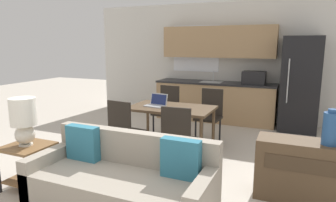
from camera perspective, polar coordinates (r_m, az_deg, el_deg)
The scene contains 14 objects.
wall_back at distance 7.21m, azimuth 9.73°, elevation 7.48°, with size 6.40×0.07×2.70m.
kitchen_counter at distance 6.96m, azimuth 9.22°, elevation 3.16°, with size 2.72×0.65×2.15m.
refrigerator at distance 6.62m, azimuth 23.82°, elevation 2.96°, with size 0.73×0.77×1.91m.
dining_table at distance 4.87m, azimuth 0.64°, elevation -1.96°, with size 1.35×0.82×0.75m.
couch at distance 3.30m, azimuth -8.52°, elevation -14.81°, with size 1.95×0.80×0.84m.
side_table at distance 4.09m, azimuth -25.06°, elevation -10.00°, with size 0.51×0.51×0.55m.
table_lamp at distance 3.95m, azimuth -25.81°, elevation -3.05°, with size 0.30×0.30×0.58m.
credenza at distance 3.77m, azimuth 24.60°, elevation -12.05°, with size 1.05×0.41×0.70m.
vase at distance 3.59m, azimuth 28.64°, elevation -4.59°, with size 0.17×0.17×0.39m.
dining_chair_far_left at distance 5.79m, azimuth -0.16°, elevation -1.44°, with size 0.44×0.44×0.96m.
dining_chair_far_right at distance 5.46m, azimuth 7.96°, elevation -2.30°, with size 0.45×0.45×0.96m.
dining_chair_near_left at distance 4.47m, azimuth -8.28°, elevation -5.26°, with size 0.46×0.46×0.96m.
dining_chair_near_right at distance 4.04m, azimuth 2.00°, elevation -6.92°, with size 0.45×0.45×0.96m.
laptop at distance 4.93m, azimuth -2.17°, elevation -0.38°, with size 0.35×0.30×0.20m.
Camera 1 is at (1.70, -2.36, 1.75)m, focal length 32.00 mm.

